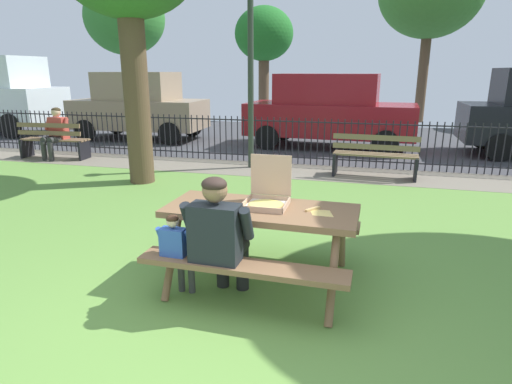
% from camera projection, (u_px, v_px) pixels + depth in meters
% --- Properties ---
extents(ground, '(28.00, 11.05, 0.02)m').
position_uv_depth(ground, '(247.00, 278.00, 4.34)').
color(ground, '#669641').
extents(cobblestone_walkway, '(28.00, 1.40, 0.01)m').
position_uv_depth(cobblestone_walkway, '(312.00, 172.00, 8.83)').
color(cobblestone_walkway, gray).
extents(street_asphalt, '(28.00, 7.59, 0.01)m').
position_uv_depth(street_asphalt, '(333.00, 140.00, 13.00)').
color(street_asphalt, '#424247').
extents(picnic_table_foreground, '(1.83, 1.51, 0.79)m').
position_uv_depth(picnic_table_foreground, '(261.00, 225.00, 4.08)').
color(picnic_table_foreground, brown).
rests_on(picnic_table_foreground, ground).
extents(pizza_box_open, '(0.41, 0.43, 0.46)m').
position_uv_depth(pizza_box_open, '(268.00, 196.00, 4.10)').
color(pizza_box_open, tan).
rests_on(pizza_box_open, picnic_table_foreground).
extents(pizza_slice_on_table, '(0.28, 0.27, 0.02)m').
position_uv_depth(pizza_slice_on_table, '(319.00, 212.00, 3.90)').
color(pizza_slice_on_table, '#EFCB6A').
rests_on(pizza_slice_on_table, picnic_table_foreground).
extents(adult_at_table, '(0.61, 0.60, 1.19)m').
position_uv_depth(adult_at_table, '(219.00, 235.00, 3.66)').
color(adult_at_table, black).
rests_on(adult_at_table, ground).
extents(child_at_table, '(0.32, 0.31, 0.83)m').
position_uv_depth(child_at_table, '(177.00, 248.00, 3.78)').
color(child_at_table, '#404040').
rests_on(child_at_table, ground).
extents(iron_fence_streetside, '(19.24, 0.03, 1.03)m').
position_uv_depth(iron_fence_streetside, '(318.00, 142.00, 9.33)').
color(iron_fence_streetside, black).
rests_on(iron_fence_streetside, ground).
extents(park_bench_left, '(1.63, 0.59, 0.85)m').
position_uv_depth(park_bench_left, '(54.00, 141.00, 10.11)').
color(park_bench_left, '#816345').
rests_on(park_bench_left, ground).
extents(park_bench_center, '(1.62, 0.54, 0.85)m').
position_uv_depth(park_bench_center, '(375.00, 157.00, 8.28)').
color(park_bench_center, olive).
rests_on(park_bench_center, ground).
extents(person_on_park_bench, '(0.63, 0.61, 1.19)m').
position_uv_depth(person_on_park_bench, '(56.00, 131.00, 10.05)').
color(person_on_park_bench, '#2D2D2D').
rests_on(person_on_park_bench, ground).
extents(lamp_post_walkway, '(0.28, 0.28, 3.81)m').
position_uv_depth(lamp_post_walkway, '(251.00, 54.00, 8.64)').
color(lamp_post_walkway, '#2D382D').
rests_on(lamp_post_walkway, ground).
extents(parked_car_left, '(3.95, 1.93, 1.98)m').
position_uv_depth(parked_car_left, '(139.00, 105.00, 12.85)').
color(parked_car_left, '#9D866A').
rests_on(parked_car_left, ground).
extents(parked_car_center, '(4.49, 2.10, 1.94)m').
position_uv_depth(parked_car_center, '(329.00, 110.00, 11.44)').
color(parked_car_center, maroon).
rests_on(parked_car_center, ground).
extents(far_tree_left, '(3.63, 3.63, 5.98)m').
position_uv_depth(far_tree_left, '(125.00, 19.00, 19.60)').
color(far_tree_left, brown).
rests_on(far_tree_left, ground).
extents(far_tree_midleft, '(2.49, 2.49, 4.65)m').
position_uv_depth(far_tree_midleft, '(264.00, 36.00, 18.19)').
color(far_tree_midleft, brown).
rests_on(far_tree_midleft, ground).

